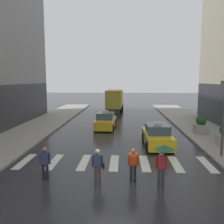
{
  "coord_description": "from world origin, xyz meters",
  "views": [
    {
      "loc": [
        0.54,
        -10.69,
        4.88
      ],
      "look_at": [
        -0.38,
        8.0,
        2.36
      ],
      "focal_mm": 38.57,
      "sensor_mm": 36.0,
      "label": 1
    }
  ],
  "objects": [
    {
      "name": "taxi_lead",
      "position": [
        3.03,
        6.87,
        0.72
      ],
      "size": [
        2.0,
        4.57,
        1.8
      ],
      "color": "yellow",
      "rests_on": "ground"
    },
    {
      "name": "planter_mid_block",
      "position": [
        7.38,
        10.58,
        0.87
      ],
      "size": [
        1.1,
        1.1,
        1.6
      ],
      "color": "#A8A399",
      "rests_on": "curb_right"
    },
    {
      "name": "taxi_second",
      "position": [
        -1.28,
        13.22,
        0.72
      ],
      "size": [
        2.1,
        4.62,
        1.8
      ],
      "color": "gold",
      "rests_on": "ground"
    },
    {
      "name": "pedestrian_with_backpack",
      "position": [
        1.01,
        0.36,
        0.97
      ],
      "size": [
        0.55,
        0.43,
        1.65
      ],
      "color": "black",
      "rests_on": "ground"
    },
    {
      "name": "ground_plane",
      "position": [
        0.0,
        0.0,
        0.0
      ],
      "size": [
        160.0,
        160.0,
        0.0
      ],
      "primitive_type": "plane",
      "color": "#26262B"
    },
    {
      "name": "pedestrian_with_umbrella",
      "position": [
        2.36,
        0.01,
        1.52
      ],
      "size": [
        0.96,
        0.96,
        1.94
      ],
      "color": "#333338",
      "rests_on": "ground"
    },
    {
      "name": "pedestrian_with_handbag",
      "position": [
        -0.67,
        0.18,
        0.93
      ],
      "size": [
        0.6,
        0.24,
        1.65
      ],
      "color": "#473D33",
      "rests_on": "ground"
    },
    {
      "name": "pedestrian_plain_coat",
      "position": [
        -3.27,
        0.4,
        0.94
      ],
      "size": [
        0.55,
        0.24,
        1.65
      ],
      "color": "black",
      "rests_on": "ground"
    },
    {
      "name": "box_truck",
      "position": [
        -0.81,
        25.49,
        1.85
      ],
      "size": [
        2.55,
        7.62,
        3.35
      ],
      "color": "#2D2D2D",
      "rests_on": "ground"
    },
    {
      "name": "crosswalk_markings",
      "position": [
        -0.0,
        3.0,
        0.0
      ],
      "size": [
        11.3,
        2.8,
        0.01
      ],
      "color": "silver",
      "rests_on": "ground"
    }
  ]
}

